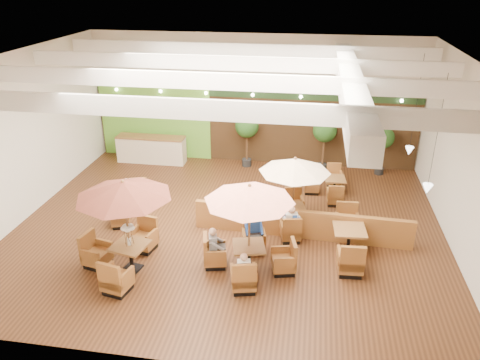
% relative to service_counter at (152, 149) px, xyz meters
% --- Properties ---
extents(room, '(14.04, 14.00, 5.52)m').
position_rel_service_counter_xyz_m(room, '(4.65, -3.88, 3.05)').
color(room, '#381E0F').
rests_on(room, ground).
extents(service_counter, '(3.00, 0.75, 1.18)m').
position_rel_service_counter_xyz_m(service_counter, '(0.00, 0.00, 0.00)').
color(service_counter, beige).
rests_on(service_counter, ground).
extents(booth_divider, '(6.90, 0.53, 0.96)m').
position_rel_service_counter_xyz_m(booth_divider, '(6.79, -5.40, -0.11)').
color(booth_divider, brown).
rests_on(booth_divider, ground).
extents(table_0, '(2.74, 2.86, 2.82)m').
position_rel_service_counter_xyz_m(table_0, '(2.03, -7.93, 1.42)').
color(table_0, brown).
rests_on(table_0, ground).
extents(table_1, '(2.74, 2.74, 2.69)m').
position_rel_service_counter_xyz_m(table_1, '(5.40, -7.38, 1.24)').
color(table_1, brown).
rests_on(table_1, ground).
extents(table_2, '(2.41, 2.53, 2.49)m').
position_rel_service_counter_xyz_m(table_2, '(6.42, -4.75, 1.22)').
color(table_2, brown).
rests_on(table_2, ground).
extents(table_3, '(0.99, 2.49, 1.48)m').
position_rel_service_counter_xyz_m(table_3, '(0.84, -4.77, -0.09)').
color(table_3, brown).
rests_on(table_3, ground).
extents(table_4, '(1.00, 2.84, 1.05)m').
position_rel_service_counter_xyz_m(table_4, '(8.24, -6.09, -0.18)').
color(table_4, brown).
rests_on(table_4, ground).
extents(table_5, '(1.56, 2.30, 0.85)m').
position_rel_service_counter_xyz_m(table_5, '(7.67, -2.07, -0.26)').
color(table_5, brown).
rests_on(table_5, ground).
extents(topiary_0, '(0.99, 0.99, 2.31)m').
position_rel_service_counter_xyz_m(topiary_0, '(4.22, 0.20, 1.14)').
color(topiary_0, black).
rests_on(topiary_0, ground).
extents(topiary_1, '(0.98, 0.98, 2.28)m').
position_rel_service_counter_xyz_m(topiary_1, '(7.47, 0.20, 1.11)').
color(topiary_1, black).
rests_on(topiary_1, ground).
extents(topiary_2, '(0.88, 0.88, 2.05)m').
position_rel_service_counter_xyz_m(topiary_2, '(9.82, 0.20, 0.95)').
color(topiary_2, black).
rests_on(topiary_2, ground).
extents(diner_0, '(0.38, 0.33, 0.71)m').
position_rel_service_counter_xyz_m(diner_0, '(5.40, -8.36, 0.14)').
color(diner_0, white).
rests_on(diner_0, ground).
extents(diner_1, '(0.43, 0.40, 0.79)m').
position_rel_service_counter_xyz_m(diner_1, '(5.40, -6.39, 0.17)').
color(diner_1, '#254BA0').
rests_on(diner_1, ground).
extents(diner_2, '(0.37, 0.42, 0.78)m').
position_rel_service_counter_xyz_m(diner_2, '(4.42, -7.38, 0.17)').
color(diner_2, gray).
rests_on(diner_2, ground).
extents(diner_3, '(0.38, 0.31, 0.76)m').
position_rel_service_counter_xyz_m(diner_3, '(6.48, -5.66, 0.16)').
color(diner_3, '#254BA0').
rests_on(diner_3, ground).
extents(diner_4, '(0.41, 0.36, 0.77)m').
position_rel_service_counter_xyz_m(diner_4, '(6.48, -5.66, 0.17)').
color(diner_4, white).
rests_on(diner_4, ground).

